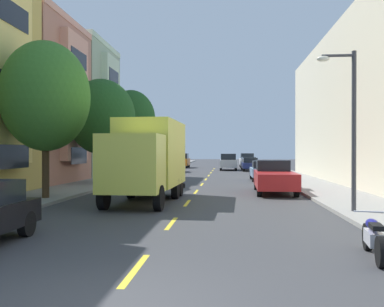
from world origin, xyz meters
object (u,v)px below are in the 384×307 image
delivery_box_truck (148,156)px  parked_hatchback_navy (250,164)px  street_lamp (349,116)px  parked_hatchback_teal (138,173)px  parked_suv_orange (182,160)px  parked_suv_burgundy (171,163)px  parked_pickup_red (274,177)px  moving_silver_sedan (228,162)px  street_tree_farthest (131,119)px  street_tree_third (102,117)px  parked_wagon_charcoal (248,162)px  parked_suv_white (247,160)px  parked_motorcycle (374,238)px  parked_hatchback_sky (263,171)px  street_tree_second (46,96)px

delivery_box_truck → parked_hatchback_navy: size_ratio=1.78×
street_lamp → parked_hatchback_teal: size_ratio=1.39×
parked_suv_orange → parked_hatchback_teal: 28.23m
delivery_box_truck → parked_suv_burgundy: size_ratio=1.49×
parked_pickup_red → moving_silver_sedan: 26.62m
street_tree_farthest → street_lamp: street_tree_farthest is taller
street_tree_third → parked_wagon_charcoal: bearing=67.9°
street_lamp → parked_suv_orange: street_lamp is taller
parked_suv_white → parked_motorcycle: size_ratio=2.35×
delivery_box_truck → parked_hatchback_teal: 9.39m
parked_suv_burgundy → parked_pickup_red: bearing=-68.3°
parked_pickup_red → parked_hatchback_teal: bearing=150.5°
moving_silver_sedan → parked_hatchback_sky: bearing=-81.6°
parked_pickup_red → parked_suv_burgundy: size_ratio=1.11×
parked_wagon_charcoal → parked_hatchback_teal: 26.76m
delivery_box_truck → parked_hatchback_teal: size_ratio=1.80×
parked_hatchback_sky → parked_hatchback_navy: same height
street_tree_farthest → parked_suv_white: size_ratio=1.50×
delivery_box_truck → moving_silver_sedan: delivery_box_truck is taller
parked_suv_burgundy → parked_wagon_charcoal: 12.27m
delivery_box_truck → parked_suv_burgundy: 25.79m
delivery_box_truck → parked_wagon_charcoal: bearing=79.9°
parked_wagon_charcoal → moving_silver_sedan: size_ratio=0.98×
parked_pickup_red → moving_silver_sedan: (-2.41, 26.51, 0.16)m
street_lamp → parked_motorcycle: bearing=-101.1°
delivery_box_truck → moving_silver_sedan: (3.59, 30.73, -1.01)m
street_lamp → parked_motorcycle: 6.76m
parked_wagon_charcoal → parked_hatchback_sky: size_ratio=1.18×
street_lamp → parked_pickup_red: street_lamp is taller
street_tree_second → parked_motorcycle: (11.15, -9.01, -4.27)m
parked_pickup_red → moving_silver_sedan: size_ratio=1.11×
parked_hatchback_sky → parked_hatchback_teal: same height
street_tree_second → parked_motorcycle: bearing=-38.9°
street_tree_farthest → parked_hatchback_teal: (2.17, -7.23, -4.18)m
parked_wagon_charcoal → parked_hatchback_navy: 5.71m
parked_suv_white → parked_motorcycle: (0.35, -49.30, -0.58)m
street_tree_farthest → parked_motorcycle: size_ratio=3.54×
street_tree_second → parked_suv_burgundy: (2.07, 25.93, -3.69)m
parked_wagon_charcoal → parked_suv_white: (0.09, 5.66, 0.18)m
delivery_box_truck → parked_pickup_red: delivery_box_truck is taller
street_lamp → moving_silver_sedan: size_ratio=1.16×
street_tree_third → street_tree_farthest: (-0.00, 8.25, 0.49)m
street_tree_farthest → parked_hatchback_teal: size_ratio=1.81×
street_lamp → delivery_box_truck: (-7.71, 3.36, -1.44)m
parked_motorcycle → street_tree_third: bearing=122.9°
delivery_box_truck → parked_suv_burgundy: delivery_box_truck is taller
parked_pickup_red → parked_hatchback_teal: 9.69m
parked_suv_white → parked_hatchback_sky: bearing=-90.1°
street_tree_third → parked_hatchback_teal: 4.40m
parked_suv_burgundy → parked_hatchback_teal: bearing=-89.6°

